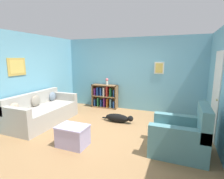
% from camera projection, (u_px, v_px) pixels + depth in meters
% --- Properties ---
extents(ground_plane, '(14.00, 14.00, 0.00)m').
position_uv_depth(ground_plane, '(106.00, 132.00, 4.53)').
color(ground_plane, '#997047').
extents(wall_back, '(5.60, 0.13, 2.60)m').
position_uv_depth(wall_back, '(131.00, 74.00, 6.35)').
color(wall_back, '#6BADC6').
rests_on(wall_back, ground_plane).
extents(wall_left, '(0.13, 5.00, 2.60)m').
position_uv_depth(wall_left, '(28.00, 78.00, 5.22)').
color(wall_left, '#6BADC6').
rests_on(wall_left, ground_plane).
extents(couch, '(0.96, 2.07, 0.88)m').
position_uv_depth(couch, '(43.00, 112.00, 5.12)').
color(couch, '#ADA89E').
rests_on(couch, ground_plane).
extents(bookshelf, '(1.00, 0.29, 0.89)m').
position_uv_depth(bookshelf, '(105.00, 96.00, 6.67)').
color(bookshelf, olive).
rests_on(bookshelf, ground_plane).
extents(recliner_chair, '(1.06, 0.93, 1.01)m').
position_uv_depth(recliner_chair, '(182.00, 136.00, 3.49)').
color(recliner_chair, slate).
rests_on(recliner_chair, ground_plane).
extents(coffee_table, '(0.66, 0.47, 0.45)m').
position_uv_depth(coffee_table, '(73.00, 135.00, 3.78)').
color(coffee_table, '#ADA3CC').
rests_on(coffee_table, ground_plane).
extents(dog, '(1.01, 0.23, 0.25)m').
position_uv_depth(dog, '(118.00, 118.00, 5.18)').
color(dog, black).
rests_on(dog, ground_plane).
extents(vase, '(0.11, 0.11, 0.25)m').
position_uv_depth(vase, '(107.00, 81.00, 6.51)').
color(vase, silver).
rests_on(vase, bookshelf).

